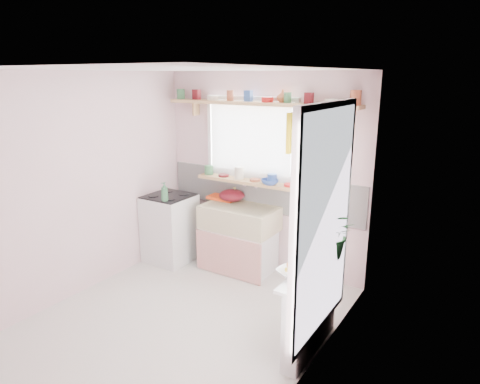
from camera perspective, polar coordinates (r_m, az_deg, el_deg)
The scene contains 19 objects.
room at distance 4.49m, azimuth 5.71°, elevation 1.34°, with size 3.20×3.20×3.20m.
sink_unit at distance 5.51m, azimuth -0.10°, elevation -6.14°, with size 0.95×0.65×1.11m.
cooker at distance 5.86m, azimuth -9.31°, elevation -4.73°, with size 0.58×0.58×0.93m.
radiator_ledge at distance 4.05m, azimuth 9.38°, elevation -15.32°, with size 0.22×0.95×0.78m.
windowsill at distance 5.45m, azimuth 0.94°, elevation 1.42°, with size 1.40×0.22×0.04m, color tan.
pine_shelf at distance 5.21m, azimuth 2.37°, elevation 11.70°, with size 2.52×0.24×0.04m, color tan.
shelf_crockery at distance 5.22m, azimuth 2.15°, elevation 12.53°, with size 2.47×0.11×0.12m.
sill_crockery at distance 5.46m, azimuth 0.50°, elevation 2.25°, with size 1.35×0.11×0.12m.
dish_tray at distance 5.73m, azimuth -2.18°, elevation -0.69°, with size 0.39×0.29×0.04m, color #FD4B16.
colander at distance 5.60m, azimuth -1.11°, elevation -0.44°, with size 0.34×0.34×0.15m, color #580F18.
jade_plant at distance 4.11m, azimuth 12.35°, elevation -5.42°, with size 0.43×0.38×0.48m, color #2B6D2E.
fruit_bowl at distance 3.75m, azimuth 7.36°, elevation -10.72°, with size 0.30×0.30×0.07m, color silver.
herb_pot at distance 4.03m, azimuth 10.85°, elevation -7.99°, with size 0.10×0.07×0.19m, color #2C6528.
soap_bottle_sink at distance 5.62m, azimuth -0.67°, elevation -0.25°, with size 0.08×0.08×0.18m, color #E9E867.
sill_cup at distance 5.55m, azimuth 0.11°, elevation 2.41°, with size 0.12×0.12×0.10m, color silver.
sill_bowl at distance 5.21m, azimuth 4.00°, elevation 1.35°, with size 0.21×0.21×0.07m, color #3354A8.
shelf_vase at distance 5.12m, azimuth 5.72°, elevation 12.63°, with size 0.14×0.14×0.15m, color #B66238.
cooker_bottle at distance 5.44m, azimuth -10.04°, elevation 0.04°, with size 0.09×0.09×0.24m, color #387147.
fruit at distance 3.72m, azimuth 7.52°, elevation -9.87°, with size 0.20×0.14×0.10m.
Camera 1 is at (2.58, -3.05, 2.45)m, focal length 32.00 mm.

